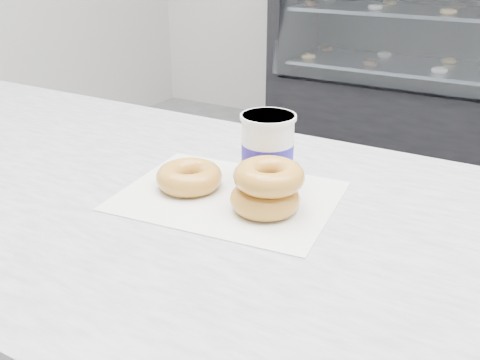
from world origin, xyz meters
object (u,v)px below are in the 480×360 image
object	(u,v)px
display_case	(478,88)
donut_stack	(267,188)
coffee_cup	(268,150)
donut_single	(189,177)

from	to	relation	value
display_case	donut_stack	bearing A→B (deg)	-90.45
display_case	donut_stack	xyz separation A→B (m)	(-0.02, -2.69, 0.45)
display_case	coffee_cup	xyz separation A→B (m)	(-0.06, -2.61, 0.47)
coffee_cup	display_case	bearing A→B (deg)	103.92
donut_single	coffee_cup	distance (m)	0.14
donut_single	coffee_cup	xyz separation A→B (m)	(0.10, 0.08, 0.04)
donut_stack	coffee_cup	size ratio (longest dim) A/B	0.94
donut_single	donut_stack	world-z (taller)	donut_stack
display_case	donut_single	size ratio (longest dim) A/B	21.73
donut_single	display_case	bearing A→B (deg)	86.39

